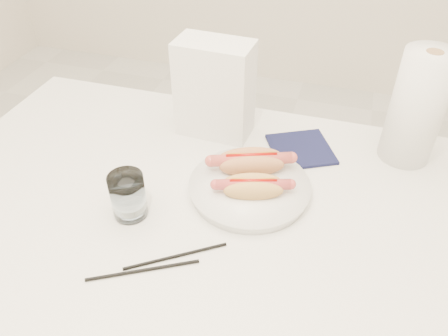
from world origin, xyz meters
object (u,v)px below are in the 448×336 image
(napkin_box, at_px, (215,89))
(hotdog_left, at_px, (251,162))
(plate, at_px, (249,189))
(water_glass, at_px, (128,196))
(table, at_px, (196,223))
(hotdog_right, at_px, (253,187))
(paper_towel_roll, at_px, (417,108))

(napkin_box, bearing_deg, hotdog_left, -45.82)
(plate, bearing_deg, napkin_box, 124.83)
(water_glass, height_order, napkin_box, napkin_box)
(table, bearing_deg, water_glass, -149.73)
(table, height_order, napkin_box, napkin_box)
(water_glass, relative_size, napkin_box, 0.41)
(water_glass, bearing_deg, hotdog_right, 24.87)
(water_glass, bearing_deg, table, 30.27)
(table, distance_m, hotdog_left, 0.18)
(water_glass, height_order, paper_towel_roll, paper_towel_roll)
(table, bearing_deg, napkin_box, 98.51)
(plate, height_order, water_glass, water_glass)
(paper_towel_roll, bearing_deg, plate, -143.81)
(paper_towel_roll, bearing_deg, napkin_box, -176.36)
(water_glass, xyz_separation_m, paper_towel_roll, (0.53, 0.36, 0.08))
(napkin_box, xyz_separation_m, paper_towel_roll, (0.45, 0.03, 0.01))
(table, bearing_deg, hotdog_right, 18.96)
(hotdog_left, distance_m, paper_towel_roll, 0.38)
(hotdog_left, bearing_deg, paper_towel_roll, 8.73)
(hotdog_left, xyz_separation_m, napkin_box, (-0.13, 0.15, 0.07))
(napkin_box, bearing_deg, table, -77.85)
(hotdog_left, relative_size, water_glass, 1.80)
(plate, distance_m, paper_towel_roll, 0.41)
(hotdog_right, distance_m, water_glass, 0.25)
(table, bearing_deg, hotdog_left, 51.23)
(hotdog_left, relative_size, paper_towel_roll, 0.67)
(table, height_order, paper_towel_roll, paper_towel_roll)
(table, distance_m, water_glass, 0.17)
(hotdog_right, distance_m, napkin_box, 0.28)
(plate, height_order, napkin_box, napkin_box)
(plate, xyz_separation_m, hotdog_right, (0.01, -0.03, 0.03))
(table, distance_m, hotdog_right, 0.16)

